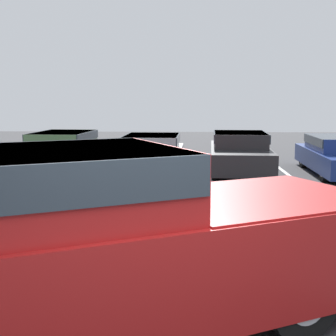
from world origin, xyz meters
TOP-DOWN VIEW (x-y plane):
  - stall_stripe_a at (-5.77, 11.40)m, footprint 0.12×4.09m
  - stall_stripe_b at (-2.86, 11.40)m, footprint 0.12×4.09m
  - stall_stripe_c at (0.04, 11.40)m, footprint 0.12×4.09m
  - stall_stripe_d at (2.95, 11.40)m, footprint 0.12×4.09m
  - pickup_truck at (-1.01, 0.96)m, footprint 6.39×4.57m
  - parked_sedan_a at (-4.19, 11.65)m, footprint 2.10×4.89m
  - parked_sedan_b at (-1.27, 11.34)m, footprint 1.92×4.66m
  - parked_sedan_c at (1.50, 11.52)m, footprint 2.00×4.60m
  - wheel_stop_curb at (-0.54, 14.16)m, footprint 1.62×0.20m

SIDE VIEW (x-z plane):
  - stall_stripe_a at x=-5.77m, z-range 0.00..0.01m
  - stall_stripe_b at x=-2.86m, z-range 0.00..0.01m
  - stall_stripe_c at x=0.04m, z-range 0.00..0.01m
  - stall_stripe_d at x=2.95m, z-range 0.00..0.01m
  - wheel_stop_curb at x=-0.54m, z-range 0.00..0.14m
  - parked_sedan_b at x=-1.27m, z-range 0.04..1.23m
  - parked_sedan_a at x=-4.19m, z-range 0.05..1.30m
  - parked_sedan_c at x=1.50m, z-range 0.04..1.31m
  - pickup_truck at x=-1.01m, z-range -0.01..1.85m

